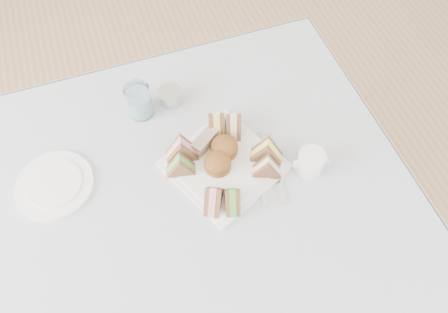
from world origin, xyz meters
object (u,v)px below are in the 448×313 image
object	(u,v)px
serving_plate	(224,165)
creamer_jug	(310,162)
table	(212,251)
water_glass	(139,101)

from	to	relation	value
serving_plate	creamer_jug	xyz separation A→B (m)	(0.20, -0.08, 0.02)
table	serving_plate	world-z (taller)	serving_plate
water_glass	creamer_jug	xyz separation A→B (m)	(0.36, -0.32, -0.02)
table	water_glass	xyz separation A→B (m)	(-0.09, 0.32, 0.43)
water_glass	creamer_jug	bearing A→B (deg)	-41.40
serving_plate	water_glass	xyz separation A→B (m)	(-0.16, 0.24, 0.04)
table	serving_plate	xyz separation A→B (m)	(0.07, 0.08, 0.38)
serving_plate	water_glass	bearing A→B (deg)	98.89
table	creamer_jug	world-z (taller)	creamer_jug
water_glass	creamer_jug	world-z (taller)	water_glass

